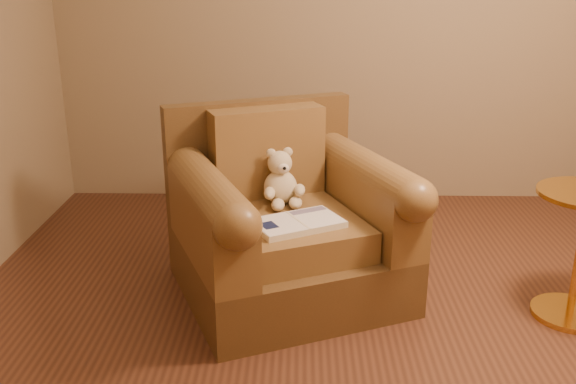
{
  "coord_description": "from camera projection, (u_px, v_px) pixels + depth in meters",
  "views": [
    {
      "loc": [
        -0.28,
        -2.54,
        1.61
      ],
      "look_at": [
        -0.35,
        0.42,
        0.57
      ],
      "focal_mm": 40.0,
      "sensor_mm": 36.0,
      "label": 1
    }
  ],
  "objects": [
    {
      "name": "teddy_bear",
      "position": [
        281.0,
        183.0,
        3.31
      ],
      "size": [
        0.22,
        0.25,
        0.3
      ],
      "rotation": [
        0.0,
        0.0,
        0.33
      ],
      "color": "beige",
      "rests_on": "armchair"
    },
    {
      "name": "floor",
      "position": [
        362.0,
        341.0,
        2.93
      ],
      "size": [
        4.0,
        4.0,
        0.0
      ],
      "primitive_type": "plane",
      "color": "#522D1C",
      "rests_on": "ground"
    },
    {
      "name": "guidebook",
      "position": [
        297.0,
        223.0,
        3.05
      ],
      "size": [
        0.48,
        0.41,
        0.03
      ],
      "rotation": [
        0.0,
        0.0,
        0.48
      ],
      "color": "beige",
      "rests_on": "armchair"
    },
    {
      "name": "armchair",
      "position": [
        285.0,
        225.0,
        3.3
      ],
      "size": [
        1.35,
        1.32,
        0.94
      ],
      "rotation": [
        0.0,
        0.0,
        0.4
      ],
      "color": "brown",
      "rests_on": "floor"
    }
  ]
}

